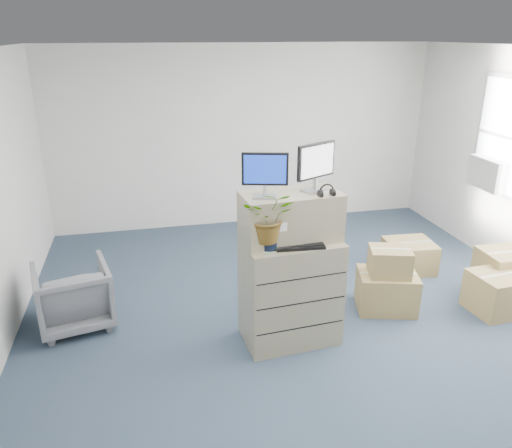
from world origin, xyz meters
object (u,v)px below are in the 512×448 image
Objects in this scene: filing_cabinet_lower at (291,291)px; keyboard at (295,245)px; water_bottle at (302,225)px; potted_plant at (269,223)px; monitor_right at (316,164)px; monitor_left at (265,173)px; office_chair at (73,293)px.

keyboard is at bearing -98.11° from filing_cabinet_lower.
potted_plant is at bearing -155.69° from water_bottle.
water_bottle is (-0.14, -0.05, -0.57)m from monitor_right.
filing_cabinet_lower is 0.57m from keyboard.
office_chair is (-1.88, 0.77, -1.40)m from monitor_left.
monitor_right is 1.54× the size of water_bottle.
keyboard is at bearing -9.37° from monitor_left.
keyboard is 0.70× the size of office_chair.
keyboard is 2.43m from office_chair.
filing_cabinet_lower is 0.86m from potted_plant.
monitor_left is 1.40× the size of water_bottle.
monitor_right is (0.51, 0.09, 0.02)m from monitor_left.
office_chair is (-2.39, 0.68, -1.42)m from monitor_right.
filing_cabinet_lower is 1.43× the size of office_chair.
office_chair is at bearing 155.92° from filing_cabinet_lower.
water_bottle is (0.11, 0.15, 0.13)m from keyboard.
water_bottle reaches higher than keyboard.
potted_plant reaches higher than water_bottle.
water_bottle is 0.42m from potted_plant.
water_bottle is at bearing 8.56° from filing_cabinet_lower.
monitor_right reaches higher than keyboard.
water_bottle is at bearing 20.02° from monitor_left.
potted_plant reaches higher than filing_cabinet_lower.
office_chair is at bearing 161.83° from keyboard.
keyboard is 0.36m from potted_plant.
monitor_left is 0.91× the size of monitor_right.
filing_cabinet_lower is 1.26m from monitor_left.
monitor_right is (0.24, 0.08, 1.26)m from filing_cabinet_lower.
monitor_right reaches higher than monitor_left.
monitor_left is 2.47m from office_chair.
monitor_left reaches higher than water_bottle.
filing_cabinet_lower is 3.68× the size of water_bottle.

